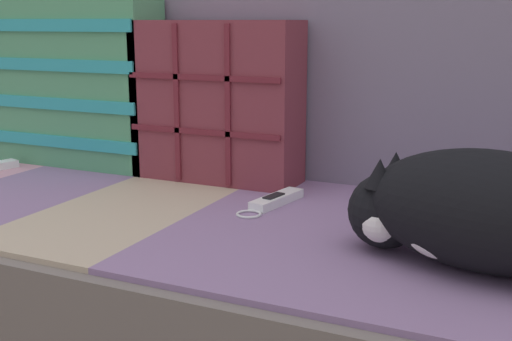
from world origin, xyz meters
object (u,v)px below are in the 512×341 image
at_px(throw_pillow_quilted, 216,102).
at_px(couch, 156,283).
at_px(throw_pillow_striped, 74,82).
at_px(sleeping_cat, 472,212).
at_px(game_remote_far, 275,201).

bearing_deg(throw_pillow_quilted, couch, -104.36).
bearing_deg(throw_pillow_striped, sleeping_cat, -17.93).
relative_size(throw_pillow_quilted, game_remote_far, 1.94).
height_order(sleeping_cat, game_remote_far, sleeping_cat).
relative_size(couch, throw_pillow_striped, 4.42).
xyz_separation_m(throw_pillow_quilted, sleeping_cat, (0.60, -0.33, -0.10)).
bearing_deg(game_remote_far, throw_pillow_quilted, 145.26).
height_order(couch, throw_pillow_quilted, throw_pillow_quilted).
distance_m(throw_pillow_quilted, sleeping_cat, 0.69).
distance_m(throw_pillow_striped, game_remote_far, 0.66).
distance_m(throw_pillow_striped, sleeping_cat, 1.07).
distance_m(couch, game_remote_far, 0.33).
bearing_deg(couch, throw_pillow_quilted, 75.64).
xyz_separation_m(throw_pillow_quilted, game_remote_far, (0.21, -0.14, -0.17)).
bearing_deg(sleeping_cat, throw_pillow_striped, 162.07).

